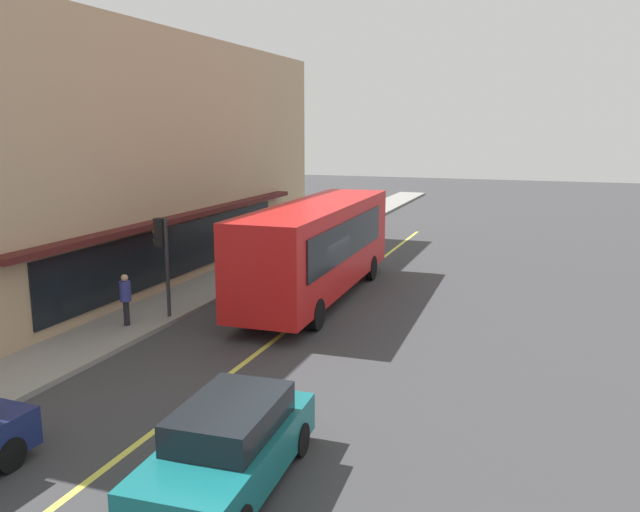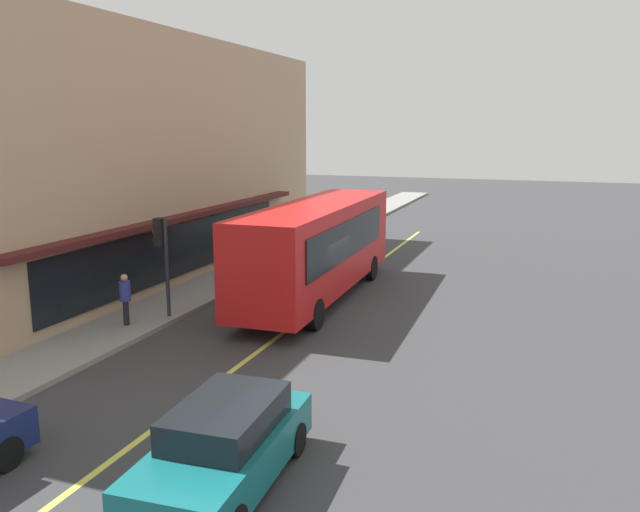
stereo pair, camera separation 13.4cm
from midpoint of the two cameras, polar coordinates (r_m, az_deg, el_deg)
name	(u,v)px [view 1 (the left image)]	position (r m, az deg, el deg)	size (l,w,h in m)	color
ground	(313,311)	(22.11, -0.76, -4.86)	(120.00, 120.00, 0.00)	#38383A
sidewalk	(190,296)	(24.17, -11.63, -3.50)	(80.00, 2.41, 0.15)	gray
lane_centre_stripe	(313,310)	(22.11, -0.76, -4.85)	(36.00, 0.16, 0.01)	#D8D14C
storefront_building	(60,159)	(28.85, -22.17, 7.95)	(26.58, 11.96, 9.76)	tan
bus	(318,245)	(23.22, -0.36, 0.97)	(11.18, 2.81, 3.50)	red
traffic_light	(162,244)	(21.09, -14.01, 1.07)	(0.30, 0.52, 3.20)	#2D2D33
car_teal	(229,447)	(11.72, -8.42, -16.36)	(4.38, 2.03, 1.52)	#14666B
pedestrian_near_storefront	(125,295)	(20.66, -17.03, -3.33)	(0.34, 0.34, 1.61)	black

